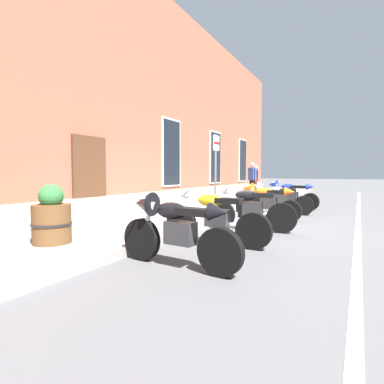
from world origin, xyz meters
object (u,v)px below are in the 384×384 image
object	(u,v)px
parking_sign	(216,162)
motorcycle_black_naked	(250,209)
motorcycle_yellow_naked	(214,218)
pedestrian_dark_jacket	(256,179)
motorcycle_black_sport	(173,227)
barrel_planter	(52,219)
motorcycle_orange_sport	(265,200)
motorcycle_grey_naked	(278,199)
pedestrian_blue_top	(252,177)
motorcycle_blue_sport	(288,193)

from	to	relation	value
parking_sign	motorcycle_black_naked	bearing A→B (deg)	-133.93
motorcycle_yellow_naked	pedestrian_dark_jacket	bearing A→B (deg)	12.86
motorcycle_black_sport	barrel_planter	size ratio (longest dim) A/B	2.02
motorcycle_orange_sport	barrel_planter	size ratio (longest dim) A/B	1.96
motorcycle_yellow_naked	barrel_planter	world-z (taller)	barrel_planter
motorcycle_yellow_naked	motorcycle_grey_naked	distance (m)	4.91
motorcycle_black_naked	barrel_planter	size ratio (longest dim) A/B	2.10
pedestrian_blue_top	parking_sign	size ratio (longest dim) A/B	0.74
motorcycle_yellow_naked	motorcycle_black_naked	size ratio (longest dim) A/B	1.03
motorcycle_grey_naked	parking_sign	world-z (taller)	parking_sign
motorcycle_grey_naked	motorcycle_blue_sport	bearing A→B (deg)	1.17
motorcycle_blue_sport	pedestrian_blue_top	size ratio (longest dim) A/B	1.22
motorcycle_orange_sport	pedestrian_blue_top	size ratio (longest dim) A/B	1.13
motorcycle_orange_sport	pedestrian_blue_top	distance (m)	6.52
pedestrian_dark_jacket	barrel_planter	xyz separation A→B (m)	(-12.21, -0.21, -0.47)
motorcycle_grey_naked	parking_sign	xyz separation A→B (m)	(-1.78, 1.44, 1.18)
parking_sign	barrel_planter	xyz separation A→B (m)	(-4.97, 0.77, -1.09)
motorcycle_black_sport	motorcycle_blue_sport	size ratio (longest dim) A/B	0.96
motorcycle_orange_sport	barrel_planter	world-z (taller)	barrel_planter
motorcycle_black_naked	motorcycle_black_sport	bearing A→B (deg)	178.62
motorcycle_grey_naked	motorcycle_blue_sport	world-z (taller)	motorcycle_blue_sport
motorcycle_black_sport	pedestrian_dark_jacket	world-z (taller)	pedestrian_dark_jacket
pedestrian_blue_top	barrel_planter	bearing A→B (deg)	-179.20
motorcycle_blue_sport	parking_sign	world-z (taller)	parking_sign
motorcycle_yellow_naked	barrel_planter	size ratio (longest dim) A/B	2.17
motorcycle_orange_sport	pedestrian_blue_top	xyz separation A→B (m)	(6.07, 2.31, 0.56)
motorcycle_black_sport	pedestrian_dark_jacket	bearing A→B (deg)	11.58
motorcycle_black_sport	motorcycle_black_naked	bearing A→B (deg)	-1.38
motorcycle_orange_sport	motorcycle_blue_sport	xyz separation A→B (m)	(3.14, -0.03, 0.01)
motorcycle_yellow_naked	motorcycle_black_naked	bearing A→B (deg)	-5.13
motorcycle_black_sport	motorcycle_black_naked	xyz separation A→B (m)	(3.18, -0.08, -0.07)
motorcycle_yellow_naked	parking_sign	bearing A→B (deg)	23.89
pedestrian_blue_top	pedestrian_dark_jacket	world-z (taller)	pedestrian_blue_top
motorcycle_black_sport	motorcycle_orange_sport	size ratio (longest dim) A/B	1.03
motorcycle_black_sport	motorcycle_yellow_naked	xyz separation A→B (m)	(1.53, 0.07, -0.08)
barrel_planter	motorcycle_yellow_naked	bearing A→B (deg)	-49.51
motorcycle_black_sport	motorcycle_orange_sport	xyz separation A→B (m)	(5.01, 0.08, 0.00)
motorcycle_black_naked	pedestrian_blue_top	xyz separation A→B (m)	(7.90, 2.46, 0.63)
motorcycle_grey_naked	motorcycle_blue_sport	distance (m)	1.71
motorcycle_orange_sport	motorcycle_grey_naked	size ratio (longest dim) A/B	0.91
motorcycle_blue_sport	barrel_planter	size ratio (longest dim) A/B	2.11
motorcycle_blue_sport	pedestrian_blue_top	xyz separation A→B (m)	(2.93, 2.33, 0.55)
motorcycle_yellow_naked	parking_sign	distance (m)	3.61
motorcycle_black_naked	parking_sign	distance (m)	2.42
parking_sign	motorcycle_grey_naked	bearing A→B (deg)	-38.96
motorcycle_blue_sport	pedestrian_dark_jacket	world-z (taller)	pedestrian_dark_jacket
parking_sign	barrel_planter	world-z (taller)	parking_sign
barrel_planter	motorcycle_black_sport	bearing A→B (deg)	-82.19
pedestrian_dark_jacket	parking_sign	world-z (taller)	parking_sign
motorcycle_grey_naked	pedestrian_dark_jacket	distance (m)	6.00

